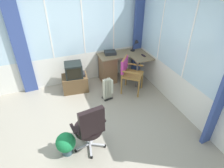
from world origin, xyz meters
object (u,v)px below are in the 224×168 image
Objects in this scene: desk at (110,67)px; wooden_armchair at (128,70)px; tv_remote at (143,56)px; desk_lamp at (136,44)px; paper_tray at (110,53)px; office_chair at (90,127)px; space_heater at (108,89)px; potted_plant at (66,143)px; tv_on_stand at (75,79)px.

wooden_armchair is at bearing -69.06° from desk.
tv_remote is at bearing 27.55° from wooden_armchair.
paper_tray is at bearing 175.99° from desk_lamp.
desk_lamp is at bearing 90.29° from tv_remote.
paper_tray is at bearing 106.33° from wooden_armchair.
office_chair is 1.79× the size of space_heater.
desk is 2.91× the size of potted_plant.
desk is at bearing -177.57° from desk_lamp.
desk_lamp is at bearing 48.07° from office_chair.
desk_lamp reaches higher than potted_plant.
tv_on_stand is 2.00m from potted_plant.
tv_remote reaches higher than tv_on_stand.
desk is 1.67× the size of tv_on_stand.
desk reaches higher than potted_plant.
potted_plant is at bearing -142.15° from wooden_armchair.
office_chair reaches higher than wooden_armchair.
tv_on_stand is at bearing -172.14° from desk.
wooden_armchair reaches higher than tv_on_stand.
desk_lamp is 2.17× the size of tv_remote.
wooden_armchair is 2.05× the size of potted_plant.
paper_tray is 2.75m from potted_plant.
tv_remote is (0.04, -0.36, -0.20)m from desk_lamp.
space_heater is (0.81, 1.34, -0.28)m from office_chair.
tv_on_stand is at bearing 167.93° from tv_remote.
paper_tray is 0.38× the size of tv_on_stand.
potted_plant is at bearing -134.29° from space_heater.
potted_plant is at bearing -150.68° from tv_remote.
wooden_armchair is 0.92× the size of office_chair.
desk_lamp is 0.41× the size of tv_on_stand.
wooden_armchair is at bearing 37.85° from potted_plant.
desk is at bearing 110.94° from wooden_armchair.
potted_plant is (-0.44, 0.07, -0.31)m from office_chair.
desk is 4.03× the size of desk_lamp.
desk is 0.96m from desk_lamp.
office_chair is 2.00m from tv_on_stand.
tv_remote is at bearing -21.85° from desk.
office_chair is 0.54m from potted_plant.
tv_on_stand reaches higher than potted_plant.
tv_remote is at bearing -83.44° from desk_lamp.
tv_on_stand is (-1.06, -0.23, -0.46)m from paper_tray.
tv_on_stand is (-1.86, 0.19, -0.43)m from tv_remote.
office_chair is (-1.16, -2.13, 0.15)m from desk.
paper_tray is 0.32× the size of wooden_armchair.
desk_lamp is 1.93m from tv_on_stand.
wooden_armchair is 2.05m from office_chair.
wooden_armchair is at bearing 46.83° from office_chair.
desk_lamp is 0.32× the size of office_chair.
office_chair is 1.59m from space_heater.
desk_lamp is at bearing -4.01° from paper_tray.
space_heater is 1.25× the size of potted_plant.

